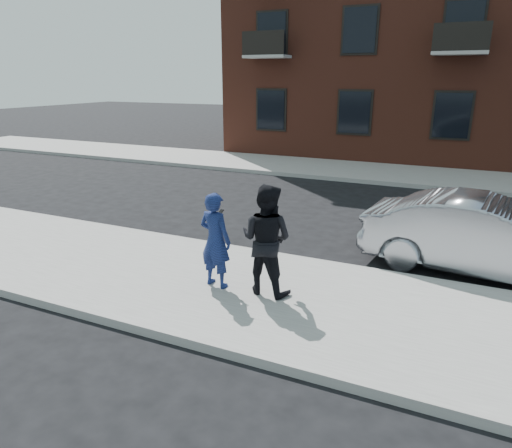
% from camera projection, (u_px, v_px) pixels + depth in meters
% --- Properties ---
extents(ground, '(100.00, 100.00, 0.00)m').
position_uv_depth(ground, '(393.00, 320.00, 7.14)').
color(ground, black).
rests_on(ground, ground).
extents(near_sidewalk, '(50.00, 3.50, 0.15)m').
position_uv_depth(near_sidewalk, '(391.00, 323.00, 6.90)').
color(near_sidewalk, gray).
rests_on(near_sidewalk, ground).
extents(near_curb, '(50.00, 0.10, 0.15)m').
position_uv_depth(near_curb, '(406.00, 278.00, 8.46)').
color(near_curb, '#999691').
rests_on(near_curb, ground).
extents(far_sidewalk, '(50.00, 3.50, 0.15)m').
position_uv_depth(far_sidewalk, '(440.00, 178.00, 16.87)').
color(far_sidewalk, gray).
rests_on(far_sidewalk, ground).
extents(far_curb, '(50.00, 0.10, 0.15)m').
position_uv_depth(far_curb, '(436.00, 188.00, 15.31)').
color(far_curb, '#999691').
rests_on(far_curb, ground).
extents(silver_sedan, '(4.65, 2.10, 1.48)m').
position_uv_depth(silver_sedan, '(485.00, 237.00, 8.63)').
color(silver_sedan, '#999BA3').
rests_on(silver_sedan, ground).
extents(man_hoodie, '(0.67, 0.54, 1.67)m').
position_uv_depth(man_hoodie, '(215.00, 240.00, 7.75)').
color(man_hoodie, navy).
rests_on(man_hoodie, near_sidewalk).
extents(man_peacoat, '(0.96, 0.78, 1.87)m').
position_uv_depth(man_peacoat, '(266.00, 240.00, 7.50)').
color(man_peacoat, black).
rests_on(man_peacoat, near_sidewalk).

